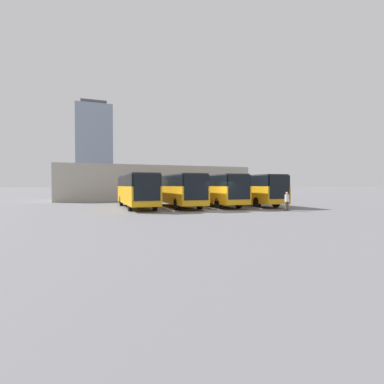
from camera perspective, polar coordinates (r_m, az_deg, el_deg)
ground_plane at (r=25.77m, az=5.40°, el=-3.60°), size 600.00×600.00×0.00m
bus_0 at (r=33.08m, az=10.79°, el=0.60°), size 2.84×11.12×3.23m
curb_divider_0 at (r=30.71m, az=9.22°, el=-2.68°), size 0.51×7.59×0.15m
bus_1 at (r=31.42m, az=4.23°, el=0.58°), size 2.84×11.12×3.23m
curb_divider_1 at (r=29.18m, az=2.05°, el=-2.87°), size 0.51×7.59×0.15m
bus_2 at (r=29.97m, az=-2.79°, el=0.55°), size 2.84×11.12×3.23m
curb_divider_2 at (r=27.89m, az=-5.64°, el=-3.07°), size 0.51×7.59×0.15m
bus_3 at (r=29.42m, az=-10.56°, el=0.51°), size 2.84×11.12×3.23m
pedestrian at (r=26.76m, az=17.62°, el=-1.60°), size 0.39×0.38×1.63m
station_building at (r=48.80m, az=-7.69°, el=1.73°), size 28.60×15.01×5.08m
office_tower at (r=186.56m, az=-18.27°, el=8.16°), size 20.14×20.14×50.42m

